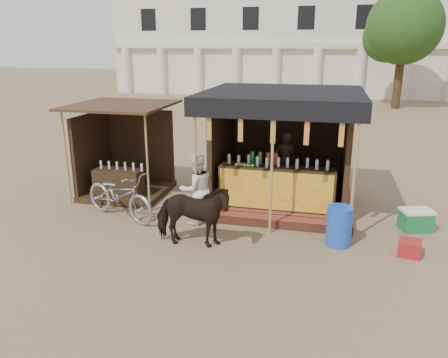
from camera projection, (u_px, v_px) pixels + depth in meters
ground at (203, 262)px, 7.96m from camera, size 120.00×120.00×0.00m
main_stall at (281, 164)px, 10.55m from camera, size 3.60×3.61×2.78m
secondary_stall at (121, 162)px, 11.42m from camera, size 2.40×2.40×2.38m
cow at (192, 215)px, 8.39m from camera, size 1.57×0.79×1.29m
motorbike at (119, 195)px, 9.83m from camera, size 2.20×1.48×1.09m
bystander at (197, 189)px, 9.46m from camera, size 0.97×0.94×1.57m
blue_barrel at (339, 226)px, 8.53m from camera, size 0.52×0.52×0.79m
red_crate at (409, 248)px, 8.18m from camera, size 0.46×0.47×0.29m
cooler at (416, 220)px, 9.26m from camera, size 0.74×0.61×0.46m
background_building at (282, 42)px, 35.04m from camera, size 26.00×7.45×8.18m
tree at (400, 30)px, 25.85m from camera, size 4.50×4.40×7.00m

